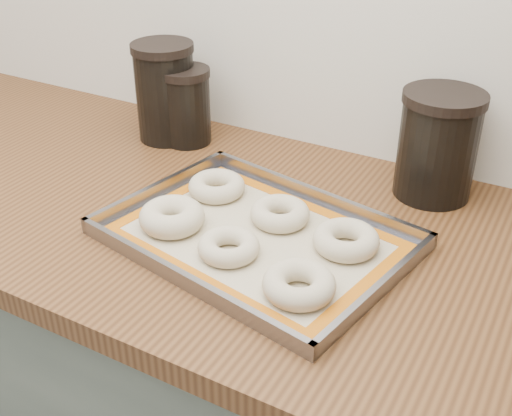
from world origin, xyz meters
The scene contains 13 objects.
cabinet centered at (0.00, 1.68, 0.43)m, with size 3.00×0.65×0.86m, color slate.
countertop centered at (0.00, 1.68, 0.88)m, with size 3.06×0.68×0.04m, color brown.
baking_tray centered at (0.10, 1.62, 0.91)m, with size 0.51×0.41×0.03m.
baking_mat centered at (0.10, 1.62, 0.90)m, with size 0.47×0.36×0.00m.
bagel_front_left centered at (-0.04, 1.59, 0.92)m, with size 0.11×0.11×0.04m, color beige.
bagel_front_mid centered at (0.08, 1.56, 0.92)m, with size 0.09×0.09×0.03m, color beige.
bagel_front_right centered at (0.22, 1.53, 0.92)m, with size 0.10×0.10×0.03m, color beige.
bagel_back_left centered at (-0.03, 1.71, 0.92)m, with size 0.10×0.10×0.03m, color beige.
bagel_back_mid centered at (0.11, 1.69, 0.92)m, with size 0.10×0.10×0.03m, color beige.
bagel_back_right centered at (0.23, 1.66, 0.92)m, with size 0.10×0.10×0.03m, color beige.
canister_left centered at (-0.26, 1.88, 1.00)m, with size 0.13×0.13×0.20m.
canister_mid centered at (-0.21, 1.88, 0.98)m, with size 0.10×0.10×0.16m.
canister_right centered at (0.30, 1.91, 1.00)m, with size 0.14×0.14×0.19m.
Camera 1 is at (0.51, 0.88, 1.47)m, focal length 45.00 mm.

